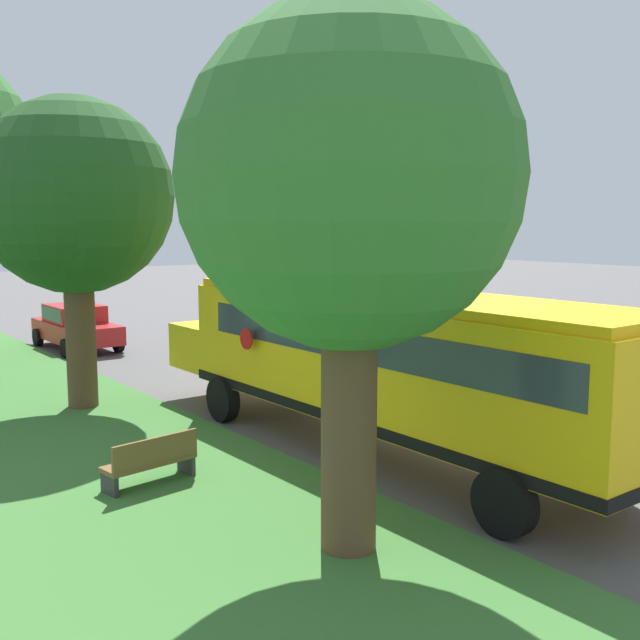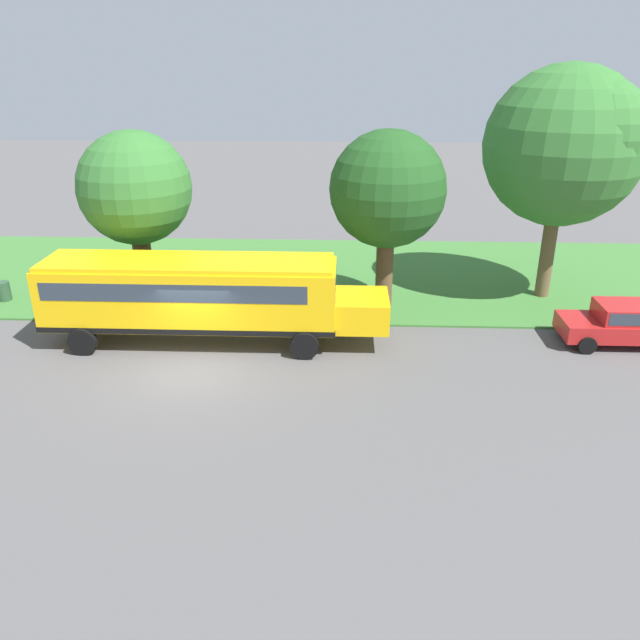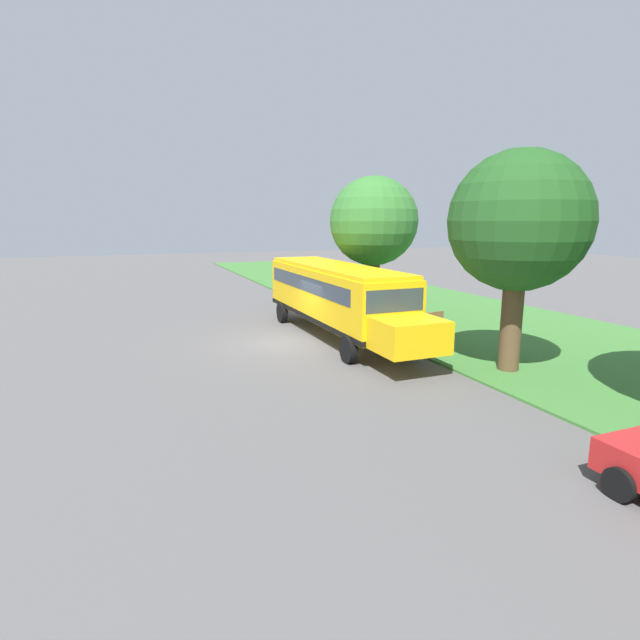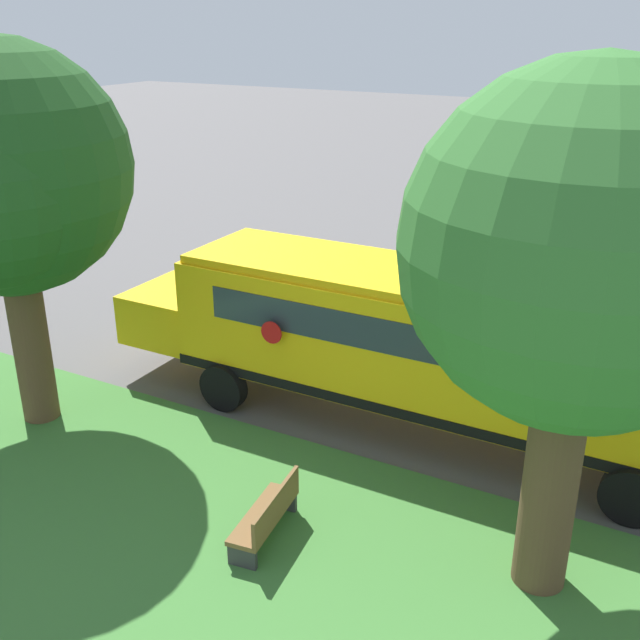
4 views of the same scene
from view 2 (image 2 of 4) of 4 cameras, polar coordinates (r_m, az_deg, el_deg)
The scene contains 9 objects.
ground_plane at distance 21.59m, azimuth -11.67°, elevation -4.56°, with size 120.00×120.00×0.00m, color #565454.
grass_verge at distance 30.58m, azimuth -7.42°, elevation 4.21°, with size 12.00×80.00×0.08m, color #3D7533.
school_bus at distance 22.93m, azimuth -11.07°, elevation 2.44°, with size 2.85×12.42×3.16m.
car_red_nearest at distance 25.29m, azimuth 26.06°, elevation -0.14°, with size 2.02×4.40×1.56m.
oak_tree_beside_bus at distance 25.95m, azimuth -16.63°, elevation 11.34°, with size 4.45×4.45×7.25m.
oak_tree_roadside_mid at distance 24.94m, azimuth 5.89°, elevation 11.67°, with size 4.64×4.55×7.33m.
oak_tree_far_end at distance 27.57m, azimuth 21.87°, elevation 14.71°, with size 6.36×6.36×9.64m.
park_bench at distance 27.29m, azimuth -7.05°, elevation 2.84°, with size 1.65×0.70×0.92m.
trash_bin at distance 30.06m, azimuth -26.93°, elevation 2.31°, with size 0.56×0.56×0.90m, color #2D4C33.
Camera 2 is at (18.50, 5.13, 9.86)m, focal length 35.00 mm.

